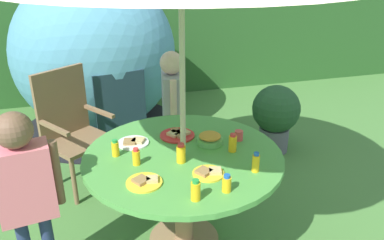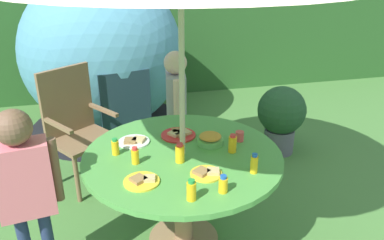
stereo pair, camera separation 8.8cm
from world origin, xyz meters
name	(u,v)px [view 1 (the left image)]	position (x,y,z in m)	size (l,w,h in m)	color
hedge_backdrop	(122,17)	(0.00, 3.47, 1.08)	(9.00, 0.70, 2.16)	#285623
garden_table	(183,171)	(0.00, 0.00, 0.59)	(1.32, 1.32, 0.72)	#93704C
wooden_chair	(71,124)	(-0.74, 1.04, 0.57)	(0.64, 0.63, 1.05)	brown
dome_tent	(96,54)	(-0.45, 2.21, 0.88)	(2.19, 2.19, 1.78)	teal
potted_plant	(276,114)	(1.26, 1.11, 0.41)	(0.49, 0.49, 0.71)	#595960
child_in_grey_shirt	(172,99)	(0.14, 0.96, 0.75)	(0.21, 0.40, 1.18)	#3F3F47
child_in_pink_shirt	(24,183)	(-0.96, -0.15, 0.76)	(0.40, 0.22, 1.19)	navy
snack_bowl	(210,139)	(0.21, 0.09, 0.76)	(0.18, 0.18, 0.08)	#66B259
plate_mid_right	(145,182)	(-0.30, -0.28, 0.74)	(0.21, 0.21, 0.03)	yellow
plate_far_right	(208,173)	(0.08, -0.29, 0.74)	(0.19, 0.19, 0.03)	yellow
plate_center_front	(178,134)	(0.03, 0.27, 0.74)	(0.25, 0.25, 0.03)	red
plate_near_left	(133,142)	(-0.30, 0.23, 0.74)	(0.22, 0.22, 0.03)	white
juice_bottle_near_right	(256,163)	(0.37, -0.33, 0.78)	(0.05, 0.05, 0.13)	yellow
juice_bottle_far_left	(181,153)	(-0.04, -0.10, 0.79)	(0.06, 0.06, 0.13)	yellow
juice_bottle_center_back	(115,148)	(-0.43, 0.09, 0.78)	(0.05, 0.05, 0.11)	yellow
juice_bottle_mid_left	(136,157)	(-0.32, -0.06, 0.78)	(0.05, 0.05, 0.11)	yellow
juice_bottle_front_edge	(227,184)	(0.12, -0.48, 0.77)	(0.05, 0.05, 0.11)	yellow
juice_bottle_back_edge	(196,190)	(-0.06, -0.51, 0.78)	(0.05, 0.05, 0.12)	yellow
juice_bottle_spot_a	(233,143)	(0.33, -0.05, 0.78)	(0.05, 0.05, 0.13)	yellow
cup_near	(239,135)	(0.43, 0.09, 0.76)	(0.06, 0.06, 0.07)	#E04C47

